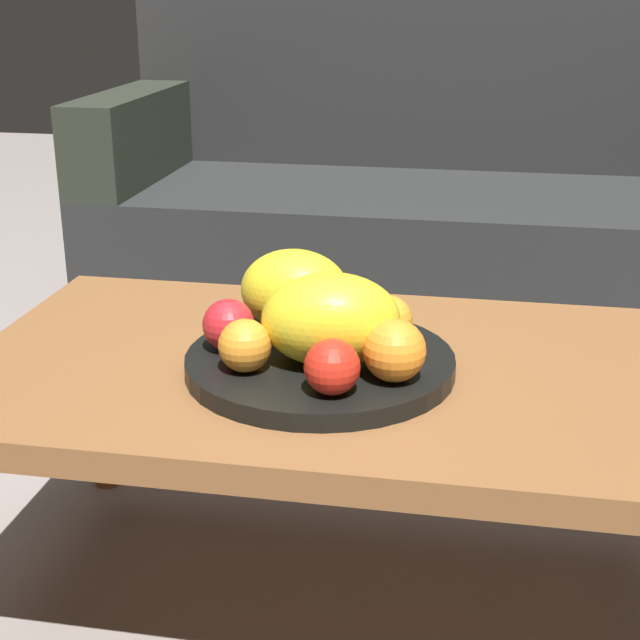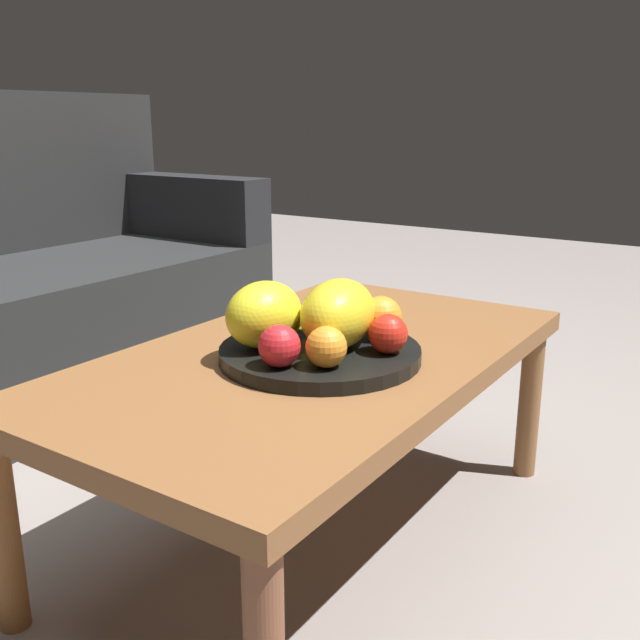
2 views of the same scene
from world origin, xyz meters
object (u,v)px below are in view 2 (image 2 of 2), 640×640
(melon_large_front, at_px, (338,314))
(apple_left, at_px, (277,317))
(orange_right, at_px, (322,313))
(apple_right, at_px, (387,334))
(orange_front, at_px, (326,347))
(orange_left, at_px, (381,317))
(banana_bunch, at_px, (277,329))
(apple_front, at_px, (279,346))
(coffee_table, at_px, (314,373))
(melon_smaller_beside, at_px, (264,314))
(fruit_bowl, at_px, (320,353))

(melon_large_front, height_order, apple_left, melon_large_front)
(orange_right, distance_m, apple_right, 0.18)
(orange_front, bearing_deg, melon_large_front, 22.51)
(melon_large_front, relative_size, orange_left, 2.26)
(orange_right, height_order, apple_left, orange_right)
(orange_left, xyz_separation_m, apple_right, (-0.07, -0.05, -0.01))
(banana_bunch, bearing_deg, apple_front, -140.82)
(coffee_table, bearing_deg, orange_left, -55.56)
(melon_smaller_beside, relative_size, orange_left, 1.95)
(apple_left, bearing_deg, banana_bunch, -143.47)
(orange_left, relative_size, banana_bunch, 0.47)
(orange_front, height_order, apple_front, apple_front)
(coffee_table, bearing_deg, apple_right, -91.11)
(coffee_table, relative_size, melon_large_front, 5.95)
(melon_large_front, xyz_separation_m, apple_front, (-0.14, 0.02, -0.03))
(orange_left, xyz_separation_m, apple_left, (-0.08, 0.18, -0.01))
(orange_right, relative_size, apple_left, 1.11)
(orange_right, height_order, apple_front, same)
(apple_right, bearing_deg, banana_bunch, 105.57)
(orange_front, bearing_deg, apple_right, -22.24)
(fruit_bowl, height_order, apple_right, apple_right)
(fruit_bowl, xyz_separation_m, melon_smaller_beside, (-0.05, 0.09, 0.07))
(apple_left, bearing_deg, coffee_table, -82.94)
(melon_smaller_beside, bearing_deg, orange_left, -43.28)
(melon_large_front, relative_size, banana_bunch, 1.06)
(coffee_table, bearing_deg, apple_front, -165.86)
(orange_left, relative_size, orange_right, 1.12)
(orange_front, bearing_deg, orange_left, 1.48)
(banana_bunch, bearing_deg, apple_right, -74.43)
(fruit_bowl, relative_size, apple_front, 5.11)
(melon_large_front, xyz_separation_m, banana_bunch, (-0.04, 0.11, -0.04))
(melon_large_front, bearing_deg, orange_right, 49.96)
(fruit_bowl, xyz_separation_m, melon_large_front, (0.02, -0.03, 0.07))
(fruit_bowl, bearing_deg, banana_bunch, 105.00)
(orange_left, distance_m, apple_right, 0.09)
(orange_left, height_order, orange_right, orange_left)
(fruit_bowl, xyz_separation_m, apple_right, (0.03, -0.12, 0.05))
(melon_smaller_beside, distance_m, orange_left, 0.22)
(apple_front, bearing_deg, apple_left, 38.36)
(coffee_table, relative_size, apple_right, 15.43)
(melon_smaller_beside, xyz_separation_m, banana_bunch, (0.03, -0.00, -0.03))
(banana_bunch, bearing_deg, orange_front, -112.87)
(coffee_table, distance_m, fruit_bowl, 0.08)
(apple_left, relative_size, banana_bunch, 0.38)
(melon_large_front, xyz_separation_m, orange_right, (0.06, 0.08, -0.03))
(apple_right, distance_m, banana_bunch, 0.21)
(orange_left, xyz_separation_m, apple_front, (-0.23, 0.06, -0.00))
(coffee_table, height_order, orange_left, orange_left)
(orange_front, bearing_deg, fruit_bowl, 39.14)
(banana_bunch, bearing_deg, melon_smaller_beside, 172.45)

